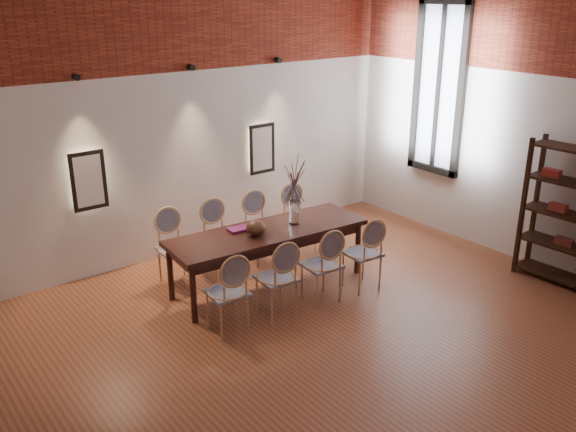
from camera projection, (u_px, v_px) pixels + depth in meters
floor at (355, 362)px, 6.11m from camera, size 7.00×7.00×0.02m
wall_back at (175, 110)px, 8.04m from camera, size 7.00×0.10×4.00m
wall_right at (573, 120)px, 7.43m from camera, size 0.10×7.00×4.00m
brick_band_back at (171, 10)px, 7.55m from camera, size 7.00×0.02×1.50m
niche_left at (88, 180)px, 7.47m from camera, size 0.36×0.06×0.66m
niche_right at (261, 148)px, 8.95m from camera, size 0.36×0.06×0.66m
spot_fixture_left at (76, 77)px, 7.01m from camera, size 0.08×0.10×0.08m
spot_fixture_mid at (191, 67)px, 7.86m from camera, size 0.08×0.10×0.08m
spot_fixture_right at (278, 60)px, 8.66m from camera, size 0.08×0.10×0.08m
window_glass at (439, 88)px, 8.81m from camera, size 0.02×0.78×2.38m
window_frame at (439, 88)px, 8.80m from camera, size 0.08×0.90×2.50m
window_mullion at (439, 88)px, 8.80m from camera, size 0.06×0.06×2.40m
dining_table at (268, 258)px, 7.54m from camera, size 2.54×0.99×0.75m
chair_near_a at (227, 292)px, 6.49m from camera, size 0.47×0.47×0.94m
chair_near_b at (276, 278)px, 6.81m from camera, size 0.47×0.47×0.94m
chair_near_c at (321, 265)px, 7.13m from camera, size 0.47×0.47×0.94m
chair_near_d at (362, 253)px, 7.45m from camera, size 0.47×0.47×0.94m
chair_far_a at (176, 249)px, 7.56m from camera, size 0.47×0.47×0.94m
chair_far_b at (220, 239)px, 7.88m from camera, size 0.47×0.47×0.94m
chair_far_c at (262, 229)px, 8.20m from camera, size 0.47×0.47×0.94m
chair_far_d at (300, 220)px, 8.52m from camera, size 0.47×0.47×0.94m
vase at (294, 212)px, 7.56m from camera, size 0.14×0.14×0.30m
dried_branches at (295, 178)px, 7.40m from camera, size 0.50×0.50×0.70m
bowl at (256, 228)px, 7.24m from camera, size 0.24×0.24×0.18m
book at (239, 229)px, 7.40m from camera, size 0.27×0.20×0.03m
shelving_rack at (565, 214)px, 7.50m from camera, size 0.43×1.02×1.80m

